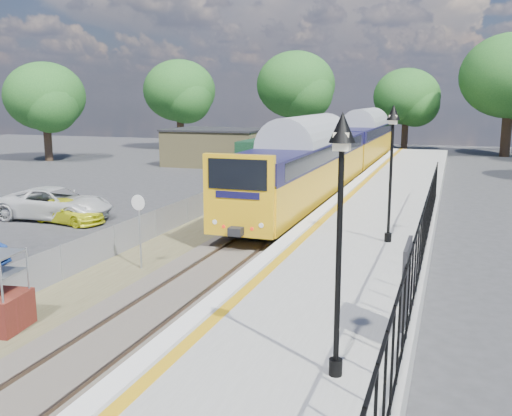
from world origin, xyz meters
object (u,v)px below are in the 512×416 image
at_px(victorian_lamp_south, 341,185).
at_px(speed_sign, 139,220).
at_px(car_yellow, 68,211).
at_px(victorian_lamp_north, 392,142).
at_px(car_white, 55,204).
at_px(train, 343,147).

relative_size(victorian_lamp_south, speed_sign, 1.78).
relative_size(victorian_lamp_south, car_yellow, 1.23).
relative_size(victorian_lamp_north, car_white, 0.84).
bearing_deg(speed_sign, victorian_lamp_north, 26.90).
bearing_deg(car_white, victorian_lamp_south, -131.77).
bearing_deg(car_white, speed_sign, -129.35).
relative_size(car_yellow, car_white, 0.68).
xyz_separation_m(train, speed_sign, (-2.50, -23.12, -0.61)).
bearing_deg(train, car_yellow, -118.26).
bearing_deg(car_white, car_yellow, -117.85).
relative_size(train, speed_sign, 15.80).
relative_size(victorian_lamp_north, train, 0.11).
xyz_separation_m(train, car_yellow, (-9.52, -17.70, -1.80)).
bearing_deg(train, victorian_lamp_north, -75.18).
bearing_deg(car_yellow, car_white, 75.28).
xyz_separation_m(victorian_lamp_south, car_white, (-16.08, 12.82, -3.54)).
bearing_deg(car_white, victorian_lamp_north, -103.27).
distance_m(victorian_lamp_south, victorian_lamp_north, 10.00).
bearing_deg(car_yellow, speed_sign, -117.73).
relative_size(train, car_white, 7.44).
xyz_separation_m(victorian_lamp_north, speed_sign, (-7.80, -3.08, -2.56)).
distance_m(victorian_lamp_north, car_white, 16.51).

